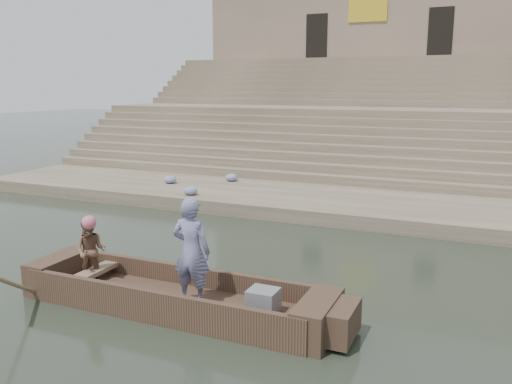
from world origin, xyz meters
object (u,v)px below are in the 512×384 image
Objects in this scene: main_rowboat at (174,303)px; standing_man at (191,251)px; rowing_man at (91,251)px; television at (263,301)px.

standing_man is at bearing -10.25° from main_rowboat.
rowing_man is (-2.16, 0.08, -0.30)m from standing_man.
rowing_man is at bearing 179.97° from television.
main_rowboat is at bearing 180.00° from television.
television is (3.39, -0.00, -0.39)m from rowing_man.
standing_man reaches higher than television.
rowing_man is at bearing -5.93° from standing_man.
main_rowboat is at bearing -23.66° from rowing_man.
rowing_man reaches higher than television.
standing_man reaches higher than main_rowboat.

